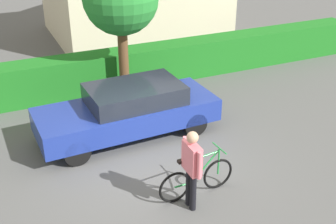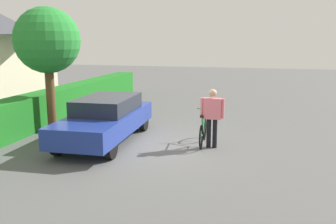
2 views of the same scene
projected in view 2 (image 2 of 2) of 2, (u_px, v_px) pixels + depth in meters
name	position (u px, v px, depth m)	size (l,w,h in m)	color
ground_plane	(156.00, 145.00, 10.90)	(60.00, 60.00, 0.00)	#555555
hedge_row	(17.00, 117.00, 11.92)	(19.62, 0.90, 1.19)	#1C6E1E
parked_car_near	(106.00, 118.00, 11.18)	(4.58, 1.85, 1.34)	navy
bicycle	(203.00, 131.00, 10.91)	(1.72, 0.50, 0.99)	black
person_rider	(212.00, 113.00, 10.45)	(0.23, 0.68, 1.70)	black
tree_kerbside	(47.00, 41.00, 11.89)	(2.13, 2.13, 4.10)	brown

